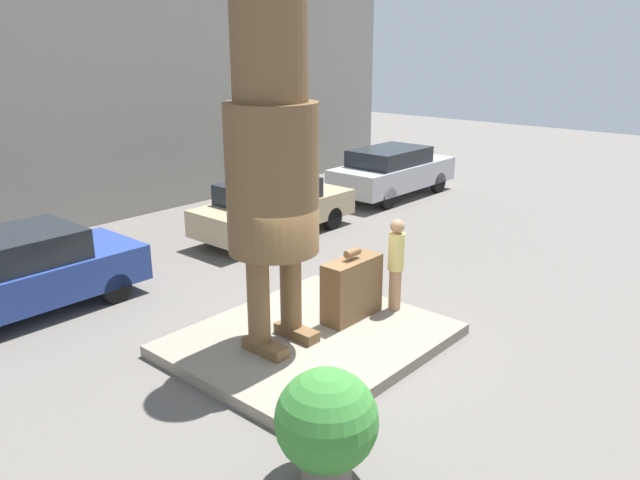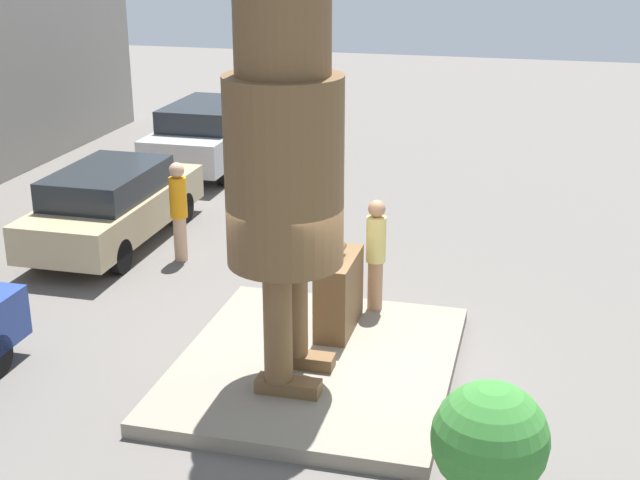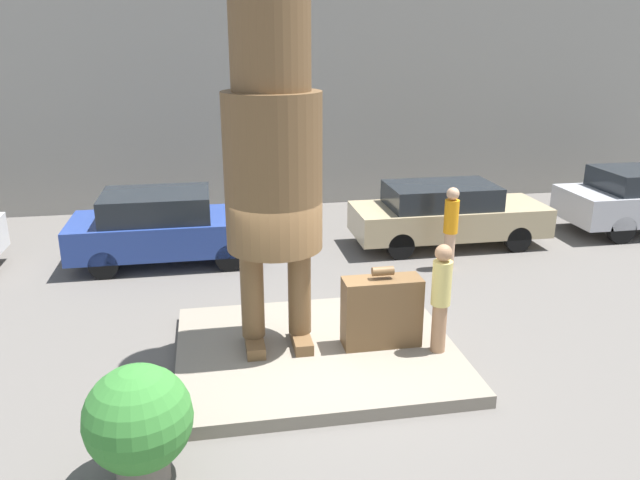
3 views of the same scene
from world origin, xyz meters
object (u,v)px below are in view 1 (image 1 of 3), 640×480
parked_car_blue (24,271)px  statue_figure (272,157)px  tourist (396,261)px  parked_car_tan (274,207)px  parked_car_silver (392,171)px  worker_hivis (303,214)px  planter_pot (326,423)px  giant_suitcase (352,288)px

parked_car_blue → statue_figure: bearing=-67.7°
tourist → parked_car_tan: tourist is taller
parked_car_tan → parked_car_silver: 5.62m
statue_figure → worker_hivis: size_ratio=2.92×
statue_figure → parked_car_blue: size_ratio=1.26×
statue_figure → parked_car_tan: (4.57, 4.68, -2.47)m
parked_car_tan → planter_pot: bearing=-131.0°
parked_car_tan → parked_car_silver: bearing=2.0°
tourist → planter_pot: size_ratio=1.22×
tourist → parked_car_silver: tourist is taller
statue_figure → parked_car_blue: statue_figure is taller
parked_car_silver → worker_hivis: size_ratio=2.63×
tourist → planter_pot: bearing=-154.8°
tourist → worker_hivis: 4.18m
parked_car_blue → planter_pot: (0.11, -7.35, -0.05)m
planter_pot → parked_car_tan: bearing=49.0°
parked_car_blue → planter_pot: 7.35m
statue_figure → tourist: bearing=-15.7°
tourist → parked_car_tan: bearing=67.8°
statue_figure → planter_pot: (-1.81, -2.65, -2.48)m
giant_suitcase → parked_car_blue: (-3.52, 5.00, 0.07)m
tourist → parked_car_tan: size_ratio=0.38×
parked_car_tan → statue_figure: bearing=-134.3°
parked_car_silver → tourist: bearing=-144.6°
statue_figure → planter_pot: statue_figure is taller
statue_figure → parked_car_silver: statue_figure is taller
statue_figure → parked_car_tan: statue_figure is taller
planter_pot → parked_car_blue: bearing=90.9°
parked_car_silver → planter_pot: (-12.00, -7.52, -0.09)m
giant_suitcase → tourist: 0.96m
giant_suitcase → worker_hivis: 4.26m
statue_figure → worker_hivis: 5.62m
parked_car_blue → worker_hivis: 6.18m
parked_car_blue → parked_car_tan: bearing=-0.1°
worker_hivis → giant_suitcase: bearing=-125.6°
tourist → planter_pot: tourist is taller
parked_car_blue → parked_car_tan: (6.49, -0.02, -0.03)m
parked_car_tan → worker_hivis: size_ratio=2.54×
statue_figure → parked_car_silver: bearing=25.6°
tourist → statue_figure: bearing=164.3°
giant_suitcase → parked_car_silver: 10.03m
tourist → planter_pot: (-4.20, -1.98, -0.36)m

